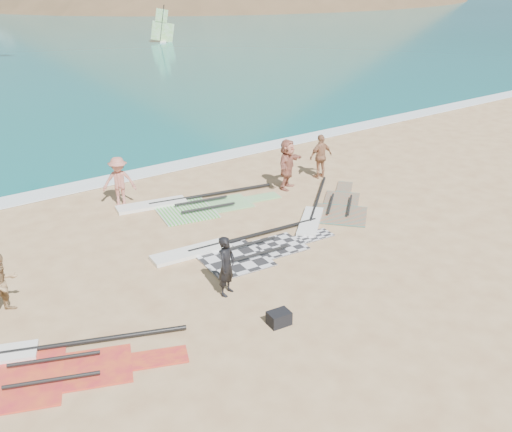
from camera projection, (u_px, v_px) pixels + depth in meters
ground at (372, 288)px, 15.53m from camera, size 300.00×300.00×0.00m
surf_line at (161, 170)px, 24.61m from camera, size 300.00×1.20×0.04m
rig_grey at (233, 250)px, 17.52m from camera, size 5.91×2.59×0.20m
rig_green at (188, 205)px, 20.86m from camera, size 6.03×2.94×0.20m
rig_orange at (327, 211)px, 20.35m from camera, size 5.09×4.32×0.20m
rig_red at (33, 364)px, 12.48m from camera, size 5.57×3.61×0.20m
gear_bag_near at (279, 318)px, 13.89m from camera, size 0.58×0.45×0.34m
person_wetsuit at (227, 266)px, 14.94m from camera, size 0.73×0.64×1.67m
beachgoer_left at (3, 284)px, 14.13m from camera, size 0.98×0.88×1.65m
beachgoer_mid at (119, 181)px, 20.61m from camera, size 1.37×1.17×1.84m
beachgoer_back at (321, 156)px, 23.36m from camera, size 1.11×0.54×1.84m
beachgoer_right at (287, 164)px, 22.18m from camera, size 1.89×1.45×2.00m
windsurfer_right at (163, 31)px, 65.99m from camera, size 2.50×2.34×4.19m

